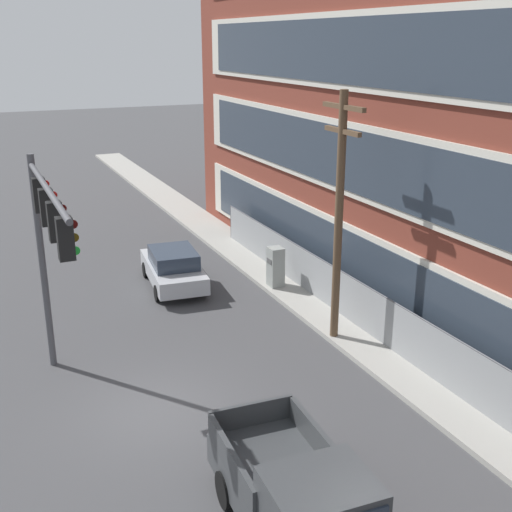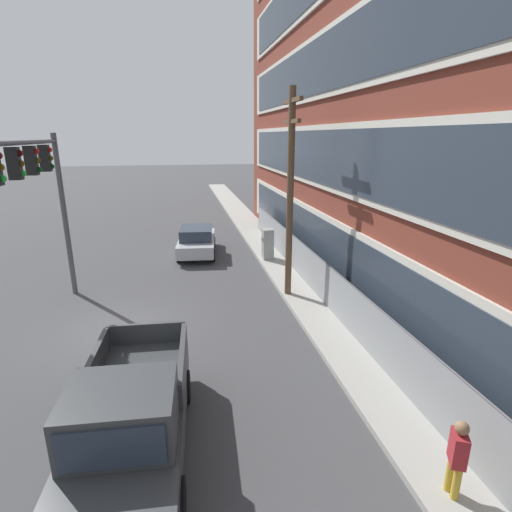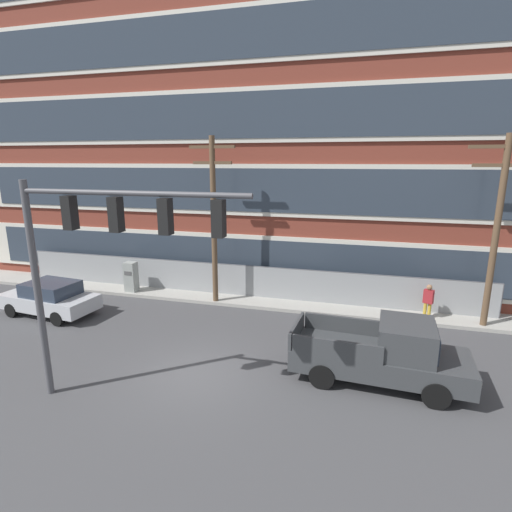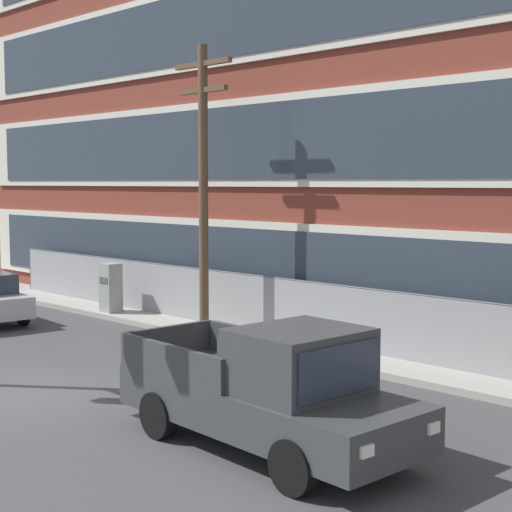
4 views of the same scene
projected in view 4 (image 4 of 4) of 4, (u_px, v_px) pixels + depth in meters
The scene contains 6 objects.
ground_plane at pixel (21, 395), 15.99m from camera, with size 160.00×160.00×0.00m, color #424244.
sidewalk_building_side at pixel (268, 341), 21.08m from camera, with size 80.00×2.03×0.16m, color #9E9B93.
chain_link_fence at pixel (249, 305), 22.03m from camera, with size 24.44×0.06×1.77m.
pickup_truck_dark_grey at pixel (271, 392), 12.51m from camera, with size 5.59×2.40×2.09m.
utility_pole_near_corner at pixel (203, 179), 21.35m from camera, with size 2.17×0.26×8.01m.
electrical_cabinet at pixel (111, 290), 25.24m from camera, with size 0.59×0.56×1.73m.
Camera 4 is at (14.46, -7.68, 4.31)m, focal length 55.00 mm.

